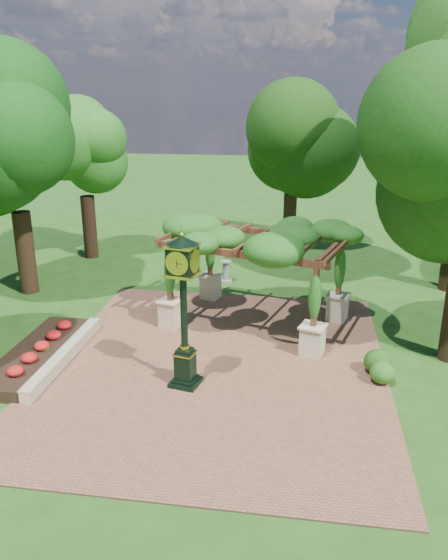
# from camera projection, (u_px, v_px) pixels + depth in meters

# --- Properties ---
(ground) EXTENTS (120.00, 120.00, 0.00)m
(ground) POSITION_uv_depth(u_px,v_px,m) (211.00, 381.00, 15.50)
(ground) COLOR #1E4714
(ground) RESTS_ON ground
(brick_plaza) EXTENTS (10.00, 12.00, 0.04)m
(brick_plaza) POSITION_uv_depth(u_px,v_px,m) (217.00, 364.00, 16.43)
(brick_plaza) COLOR brown
(brick_plaza) RESTS_ON ground
(border_wall) EXTENTS (0.35, 5.00, 0.40)m
(border_wall) POSITION_uv_depth(u_px,v_px,m) (65.00, 356.00, 16.56)
(border_wall) COLOR #C6B793
(border_wall) RESTS_ON ground
(flower_bed) EXTENTS (1.50, 5.00, 0.36)m
(flower_bed) POSITION_uv_depth(u_px,v_px,m) (37.00, 354.00, 16.70)
(flower_bed) COLOR red
(flower_bed) RESTS_ON ground
(pedestal_clock) EXTENTS (1.02, 1.02, 4.37)m
(pedestal_clock) POSITION_uv_depth(u_px,v_px,m) (183.00, 298.00, 14.44)
(pedestal_clock) COLOR black
(pedestal_clock) RESTS_ON brick_plaza
(pergola) EXTENTS (6.71, 5.22, 3.71)m
(pergola) POSITION_uv_depth(u_px,v_px,m) (257.00, 241.00, 18.41)
(pergola) COLOR beige
(pergola) RESTS_ON brick_plaza
(sundial) EXTENTS (0.59, 0.59, 0.93)m
(sundial) POSITION_uv_depth(u_px,v_px,m) (226.00, 272.00, 23.63)
(sundial) COLOR gray
(sundial) RESTS_ON ground
(shrub_front) EXTENTS (0.74, 0.74, 0.63)m
(shrub_front) POSITION_uv_depth(u_px,v_px,m) (382.00, 373.00, 15.25)
(shrub_front) COLOR #295C1A
(shrub_front) RESTS_ON brick_plaza
(shrub_mid) EXTENTS (1.02, 1.02, 0.73)m
(shrub_mid) POSITION_uv_depth(u_px,v_px,m) (378.00, 362.00, 15.77)
(shrub_mid) COLOR #204A14
(shrub_mid) RESTS_ON brick_plaza
(shrub_back) EXTENTS (0.89, 0.89, 0.73)m
(shrub_back) POSITION_uv_depth(u_px,v_px,m) (335.00, 301.00, 20.37)
(shrub_back) COLOR #276B1F
(shrub_back) RESTS_ON brick_plaza
(tree_west_near) EXTENTS (5.07, 5.07, 8.63)m
(tree_west_near) POSITION_uv_depth(u_px,v_px,m) (12.00, 144.00, 20.63)
(tree_west_near) COLOR #342114
(tree_west_near) RESTS_ON ground
(tree_west_far) EXTENTS (3.46, 3.46, 7.92)m
(tree_west_far) POSITION_uv_depth(u_px,v_px,m) (83.00, 147.00, 25.60)
(tree_west_far) COLOR black
(tree_west_far) RESTS_ON ground
(tree_north) EXTENTS (4.37, 4.37, 7.31)m
(tree_north) POSITION_uv_depth(u_px,v_px,m) (292.00, 151.00, 27.53)
(tree_north) COLOR #342314
(tree_north) RESTS_ON ground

